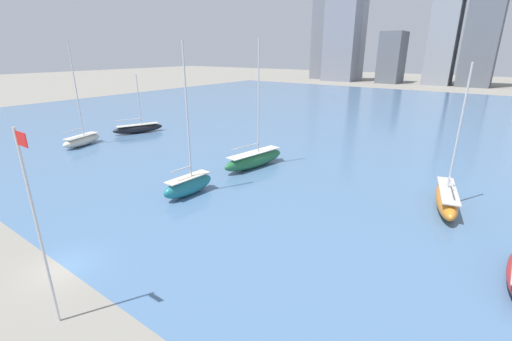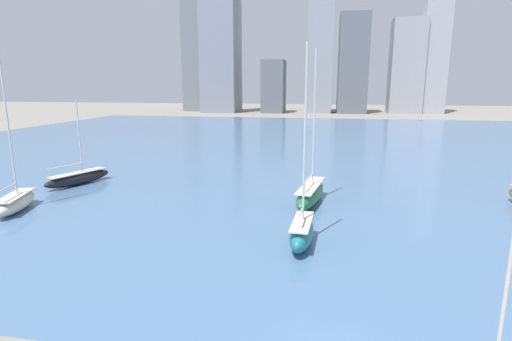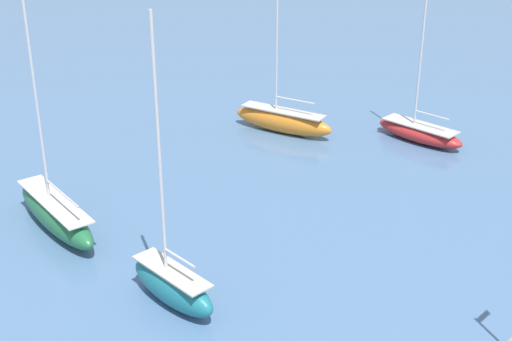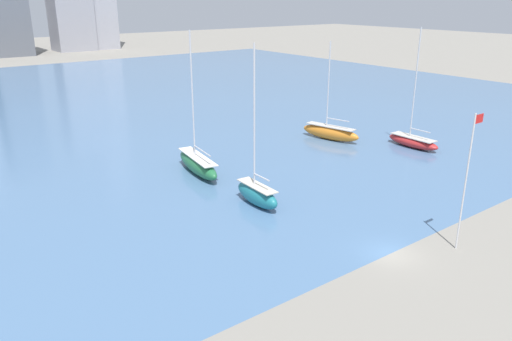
# 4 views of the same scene
# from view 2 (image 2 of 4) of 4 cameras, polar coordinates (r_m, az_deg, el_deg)

# --- Properties ---
(harbor_water) EXTENTS (180.00, 140.00, 0.00)m
(harbor_water) POSITION_cam_2_polar(r_m,az_deg,el_deg) (86.61, 10.65, 3.56)
(harbor_water) COLOR #4C7099
(harbor_water) RESTS_ON ground_plane
(flag_pole) EXTENTS (1.24, 0.14, 11.44)m
(flag_pole) POSITION_cam_2_polar(r_m,az_deg,el_deg) (15.67, 32.34, -14.27)
(flag_pole) COLOR silver
(flag_pole) RESTS_ON ground_plane
(distant_city_skyline) EXTENTS (118.72, 21.93, 63.31)m
(distant_city_skyline) POSITION_cam_2_polar(r_m,az_deg,el_deg) (188.31, 8.31, 15.73)
(distant_city_skyline) COLOR slate
(distant_city_skyline) RESTS_ON ground_plane
(sailboat_black) EXTENTS (5.01, 9.33, 10.81)m
(sailboat_black) POSITION_cam_2_polar(r_m,az_deg,el_deg) (56.42, -24.04, -0.95)
(sailboat_black) COLOR black
(sailboat_black) RESTS_ON harbor_water
(sailboat_green) EXTENTS (3.63, 10.47, 16.32)m
(sailboat_green) POSITION_cam_2_polar(r_m,az_deg,el_deg) (43.61, 7.80, -3.26)
(sailboat_green) COLOR #236B3D
(sailboat_green) RESTS_ON harbor_water
(sailboat_teal) EXTENTS (2.08, 6.50, 15.79)m
(sailboat_teal) POSITION_cam_2_polar(r_m,az_deg,el_deg) (32.44, 6.57, -8.63)
(sailboat_teal) COLOR #1E757F
(sailboat_teal) RESTS_ON harbor_water
(sailboat_cream) EXTENTS (4.23, 7.67, 16.36)m
(sailboat_cream) POSITION_cam_2_polar(r_m,az_deg,el_deg) (47.68, -31.14, -3.80)
(sailboat_cream) COLOR beige
(sailboat_cream) RESTS_ON harbor_water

